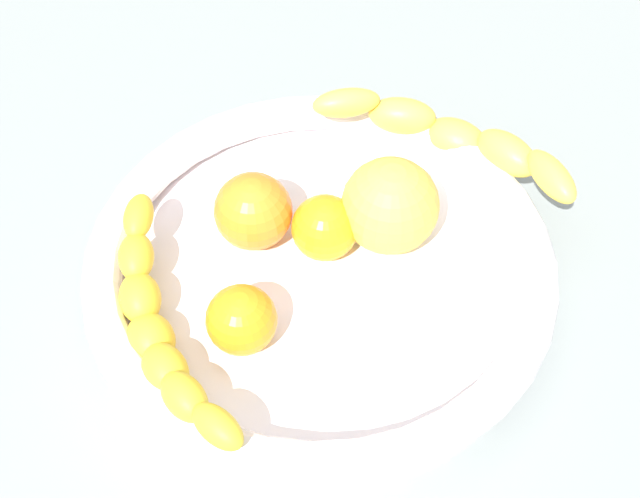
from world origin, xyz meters
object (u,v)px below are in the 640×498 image
Objects in this scene: banana_draped_right at (158,328)px; fruit_bowl at (320,269)px; banana_draped_left at (452,137)px; orange_mid_left at (241,320)px; orange_mid_right at (257,207)px; apple_yellow at (390,206)px; orange_front at (325,228)px.

fruit_bowl is at bearing -23.39° from banana_draped_right.
orange_mid_left is (-23.86, 3.24, -0.68)cm from banana_draped_left.
orange_mid_left is 10.12cm from orange_mid_right.
banana_draped_right is at bearing 157.42° from apple_yellow.
banana_draped_right is 19.71cm from apple_yellow.
fruit_bowl is 8.47cm from orange_mid_left.
banana_draped_left is 24.09cm from orange_mid_left.
orange_mid_right reaches higher than banana_draped_right.
banana_draped_right is at bearing 133.60° from orange_mid_left.
orange_mid_right is 10.27cm from apple_yellow.
apple_yellow is (6.02, -2.30, 3.34)cm from fruit_bowl.
fruit_bowl is 1.52× the size of banana_draped_left.
orange_front is 10.30cm from orange_mid_left.
orange_mid_right is (8.62, 5.29, 0.49)cm from orange_mid_left.
orange_mid_right reaches higher than fruit_bowl.
apple_yellow is at bearing -13.26° from orange_mid_left.
banana_draped_left is at bearing 0.56° from apple_yellow.
banana_draped_right reaches higher than fruit_bowl.
banana_draped_right and orange_mid_left have the same top height.
apple_yellow is at bearing -41.32° from orange_front.
banana_draped_left is at bearing -29.21° from orange_mid_right.
fruit_bowl is at bearing 159.10° from apple_yellow.
banana_draped_left is 4.58× the size of orange_mid_left.
apple_yellow reaches higher than orange_mid_left.
banana_draped_left is at bearing -7.73° from orange_mid_left.
banana_draped_left is 9.73cm from apple_yellow.
banana_draped_right is 12.68cm from orange_mid_right.
orange_mid_right is (0.48, 6.32, 2.61)cm from fruit_bowl.
fruit_bowl is 1.78× the size of banana_draped_right.
banana_draped_left is 1.17× the size of banana_draped_right.
orange_mid_left is at bearing -148.47° from orange_mid_right.
orange_mid_right reaches higher than orange_front.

